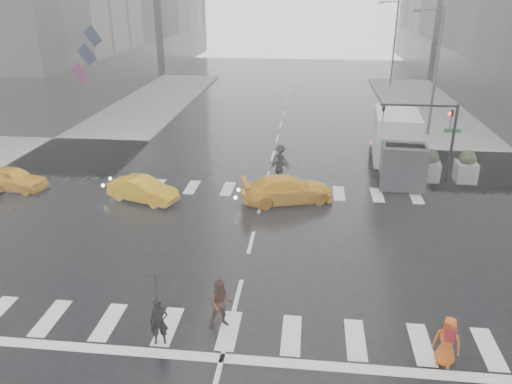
# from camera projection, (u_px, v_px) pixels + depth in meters

# --- Properties ---
(ground) EXTENTS (120.00, 120.00, 0.00)m
(ground) POSITION_uv_depth(u_px,v_px,m) (251.00, 242.00, 21.48)
(ground) COLOR black
(ground) RESTS_ON ground
(sidewalk_nw) EXTENTS (35.00, 35.00, 0.15)m
(sidewalk_nw) POSITION_uv_depth(u_px,v_px,m) (33.00, 125.00, 39.52)
(sidewalk_nw) COLOR gray
(sidewalk_nw) RESTS_ON ground
(road_markings) EXTENTS (18.00, 48.00, 0.01)m
(road_markings) POSITION_uv_depth(u_px,v_px,m) (251.00, 242.00, 21.47)
(road_markings) COLOR silver
(road_markings) RESTS_ON ground
(traffic_signal_pole) EXTENTS (4.45, 0.42, 4.50)m
(traffic_signal_pole) POSITION_uv_depth(u_px,v_px,m) (435.00, 128.00, 26.70)
(traffic_signal_pole) COLOR black
(traffic_signal_pole) RESTS_ON ground
(street_lamp_near) EXTENTS (2.15, 0.22, 9.00)m
(street_lamp_near) POSITION_uv_depth(u_px,v_px,m) (435.00, 68.00, 35.04)
(street_lamp_near) COLOR #59595B
(street_lamp_near) RESTS_ON ground
(street_lamp_far) EXTENTS (2.15, 0.22, 9.00)m
(street_lamp_far) POSITION_uv_depth(u_px,v_px,m) (394.00, 40.00, 53.43)
(street_lamp_far) COLOR #59595B
(street_lamp_far) RESTS_ON ground
(planter_west) EXTENTS (1.10, 1.10, 1.80)m
(planter_west) POSITION_uv_depth(u_px,v_px,m) (392.00, 165.00, 27.93)
(planter_west) COLOR gray
(planter_west) RESTS_ON ground
(planter_mid) EXTENTS (1.10, 1.10, 1.80)m
(planter_mid) POSITION_uv_depth(u_px,v_px,m) (429.00, 166.00, 27.73)
(planter_mid) COLOR gray
(planter_mid) RESTS_ON ground
(planter_east) EXTENTS (1.10, 1.10, 1.80)m
(planter_east) POSITION_uv_depth(u_px,v_px,m) (466.00, 167.00, 27.52)
(planter_east) COLOR gray
(planter_east) RESTS_ON ground
(flag_cluster) EXTENTS (2.87, 3.06, 4.69)m
(flag_cluster) POSITION_uv_depth(u_px,v_px,m) (83.00, 52.00, 37.87)
(flag_cluster) COLOR #59595B
(flag_cluster) RESTS_ON ground
(pedestrian_black) EXTENTS (1.16, 1.17, 2.43)m
(pedestrian_black) POSITION_uv_depth(u_px,v_px,m) (157.00, 297.00, 14.80)
(pedestrian_black) COLOR black
(pedestrian_black) RESTS_ON ground
(pedestrian_brown) EXTENTS (0.95, 0.82, 1.69)m
(pedestrian_brown) POSITION_uv_depth(u_px,v_px,m) (221.00, 304.00, 15.88)
(pedestrian_brown) COLOR #422417
(pedestrian_brown) RESTS_ON ground
(pedestrian_orange) EXTENTS (0.91, 0.78, 1.58)m
(pedestrian_orange) POSITION_uv_depth(u_px,v_px,m) (447.00, 341.00, 14.26)
(pedestrian_orange) COLOR #D3500E
(pedestrian_orange) RESTS_ON ground
(pedestrian_far_a) EXTENTS (1.04, 0.65, 1.75)m
(pedestrian_far_a) POSITION_uv_depth(u_px,v_px,m) (279.00, 169.00, 27.54)
(pedestrian_far_a) COLOR black
(pedestrian_far_a) RESTS_ON ground
(pedestrian_far_b) EXTENTS (1.33, 1.11, 1.80)m
(pedestrian_far_b) POSITION_uv_depth(u_px,v_px,m) (280.00, 160.00, 28.95)
(pedestrian_far_b) COLOR black
(pedestrian_far_b) RESTS_ON ground
(taxi_front) EXTENTS (3.86, 1.90, 1.27)m
(taxi_front) POSITION_uv_depth(u_px,v_px,m) (12.00, 179.00, 26.87)
(taxi_front) COLOR #FFAE0D
(taxi_front) RESTS_ON ground
(taxi_mid) EXTENTS (3.92, 2.41, 1.22)m
(taxi_mid) POSITION_uv_depth(u_px,v_px,m) (143.00, 190.00, 25.45)
(taxi_mid) COLOR #FFAE0D
(taxi_mid) RESTS_ON ground
(taxi_rear) EXTENTS (4.52, 3.09, 1.36)m
(taxi_rear) POSITION_uv_depth(u_px,v_px,m) (287.00, 189.00, 25.33)
(taxi_rear) COLOR #FFAE0D
(taxi_rear) RESTS_ON ground
(box_truck) EXTENTS (2.44, 6.51, 3.46)m
(box_truck) POSITION_uv_depth(u_px,v_px,m) (397.00, 143.00, 28.74)
(box_truck) COLOR silver
(box_truck) RESTS_ON ground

